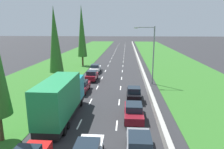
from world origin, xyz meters
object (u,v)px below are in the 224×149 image
maroon_sedan_right_lane (134,111)px  green_box_truck_left_lane (62,98)px  poplar_tree_third (82,31)px  street_light_mast (151,51)px  white_sedan_left_lane (95,68)px  poplar_tree_second (55,40)px  maroon_hatchback_left_lane (92,76)px  grey_sedan_right_lane (139,146)px  maroon_sedan_left_lane (82,86)px  black_hatchback_right_lane (134,94)px

maroon_sedan_right_lane → green_box_truck_left_lane: bearing=-176.5°
poplar_tree_third → street_light_mast: (14.07, -14.98, -2.73)m
white_sedan_left_lane → street_light_mast: size_ratio=0.50×
street_light_mast → poplar_tree_third: bearing=133.2°
poplar_tree_second → poplar_tree_third: poplar_tree_third is taller
maroon_sedan_right_lane → poplar_tree_second: 17.07m
maroon_sedan_right_lane → maroon_hatchback_left_lane: maroon_hatchback_left_lane is taller
grey_sedan_right_lane → poplar_tree_second: (-11.57, 17.15, 6.21)m
white_sedan_left_lane → street_light_mast: bearing=-38.1°
grey_sedan_right_lane → maroon_hatchback_left_lane: 21.80m
maroon_sedan_right_lane → maroon_hatchback_left_lane: bearing=114.2°
maroon_sedan_right_lane → maroon_hatchback_left_lane: (-6.61, 14.68, 0.02)m
poplar_tree_second → street_light_mast: bearing=8.3°
maroon_sedan_left_lane → poplar_tree_third: bearing=101.5°
maroon_sedan_right_lane → poplar_tree_third: bearing=111.4°
poplar_tree_second → street_light_mast: (14.41, 2.10, -1.79)m
green_box_truck_left_lane → poplar_tree_third: (-4.04, 28.62, 5.78)m
maroon_hatchback_left_lane → street_light_mast: street_light_mast is taller
maroon_sedan_right_lane → black_hatchback_right_lane: (0.19, 5.48, 0.02)m
grey_sedan_right_lane → maroon_hatchback_left_lane: bearing=108.2°
green_box_truck_left_lane → grey_sedan_right_lane: (7.19, -5.60, -1.37)m
maroon_hatchback_left_lane → white_sedan_left_lane: maroon_hatchback_left_lane is taller
grey_sedan_right_lane → poplar_tree_second: poplar_tree_second is taller
green_box_truck_left_lane → maroon_sedan_left_lane: (0.01, 8.72, -1.37)m
green_box_truck_left_lane → black_hatchback_right_lane: (7.17, 5.90, -1.35)m
green_box_truck_left_lane → poplar_tree_second: 13.26m
poplar_tree_third → maroon_hatchback_left_lane: bearing=-71.9°
maroon_sedan_left_lane → white_sedan_left_lane: same height
green_box_truck_left_lane → maroon_sedan_left_lane: size_ratio=2.09×
maroon_sedan_right_lane → white_sedan_left_lane: same height
green_box_truck_left_lane → poplar_tree_third: bearing=98.0°
maroon_sedan_left_lane → street_light_mast: size_ratio=0.50×
green_box_truck_left_lane → maroon_hatchback_left_lane: bearing=88.6°
maroon_sedan_right_lane → maroon_sedan_left_lane: bearing=130.0°
maroon_sedan_left_lane → poplar_tree_third: (-4.05, 19.90, 7.15)m
green_box_truck_left_lane → poplar_tree_third: 29.48m
grey_sedan_right_lane → maroon_hatchback_left_lane: (-6.81, 20.71, 0.02)m
green_box_truck_left_lane → street_light_mast: street_light_mast is taller
maroon_sedan_right_lane → street_light_mast: (3.05, 13.21, 4.42)m
maroon_sedan_right_lane → white_sedan_left_lane: 22.20m
maroon_sedan_right_lane → street_light_mast: size_ratio=0.50×
maroon_sedan_left_lane → green_box_truck_left_lane: bearing=-90.1°
green_box_truck_left_lane → street_light_mast: bearing=53.7°
maroon_hatchback_left_lane → poplar_tree_third: size_ratio=0.28×
white_sedan_left_lane → poplar_tree_second: (-4.39, -9.96, 6.21)m
grey_sedan_right_lane → maroon_sedan_right_lane: (-0.20, 6.03, 0.00)m
green_box_truck_left_lane → street_light_mast: size_ratio=1.04×
black_hatchback_right_lane → maroon_sedan_left_lane: black_hatchback_right_lane is taller
grey_sedan_right_lane → maroon_sedan_right_lane: bearing=91.9°
maroon_sedan_right_lane → poplar_tree_third: (-11.02, 28.20, 7.15)m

